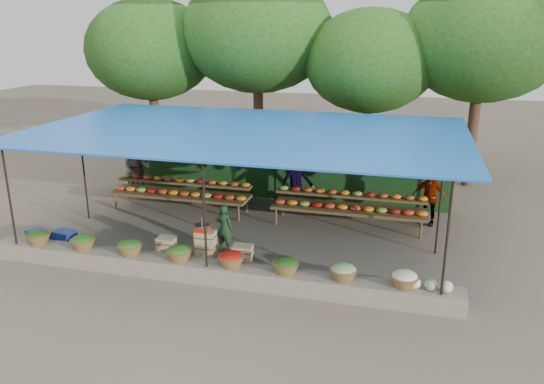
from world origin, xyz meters
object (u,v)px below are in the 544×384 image
(blue_crate_front, at_px, (38,237))
(blue_crate_back, at_px, (65,237))
(vendor_seated, at_px, (224,228))
(crate_counter, at_px, (205,249))
(weighing_scale, at_px, (202,228))

(blue_crate_front, distance_m, blue_crate_back, 0.68)
(vendor_seated, distance_m, blue_crate_back, 4.19)
(vendor_seated, xyz_separation_m, blue_crate_back, (-4.12, -0.60, -0.43))
(blue_crate_back, bearing_deg, blue_crate_front, -154.83)
(crate_counter, relative_size, blue_crate_front, 4.36)
(vendor_seated, relative_size, blue_crate_back, 2.23)
(weighing_scale, distance_m, blue_crate_back, 3.92)
(weighing_scale, xyz_separation_m, blue_crate_back, (-3.85, 0.14, -0.69))
(crate_counter, bearing_deg, vendor_seated, 73.28)
(blue_crate_back, bearing_deg, vendor_seated, 18.96)
(blue_crate_front, bearing_deg, weighing_scale, 22.08)
(weighing_scale, distance_m, blue_crate_front, 4.57)
(vendor_seated, bearing_deg, weighing_scale, 77.93)
(blue_crate_front, bearing_deg, vendor_seated, 30.86)
(weighing_scale, xyz_separation_m, blue_crate_front, (-4.51, -0.03, -0.69))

